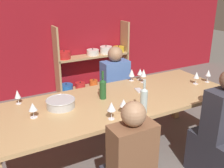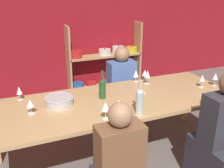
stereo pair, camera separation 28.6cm
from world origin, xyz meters
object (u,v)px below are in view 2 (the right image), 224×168
object	(u,v)px
mixing_bowl	(59,101)
wine_glass_red_c	(19,91)
dining_table	(115,105)
wine_glass_white_a	(136,74)
wine_glass_red_d	(215,77)
wine_bottle_dark	(102,88)
shelf_unit	(105,65)
person_near_a	(220,146)
wine_bottle_green	(140,101)
wine_glass_empty_b	(202,78)
wine_glass_red_a	(147,74)
person_far_a	(121,93)
wine_glass_empty_a	(145,73)
cell_phone	(141,91)
wine_glass_red_b	(30,104)
wine_glass_empty_d	(105,107)
wine_glass_empty_c	(119,103)

from	to	relation	value
mixing_bowl	wine_glass_red_c	world-z (taller)	wine_glass_red_c
dining_table	mixing_bowl	distance (m)	0.63
wine_glass_white_a	wine_glass_red_d	bearing A→B (deg)	-31.90
wine_bottle_dark	shelf_unit	bearing A→B (deg)	68.31
person_near_a	wine_bottle_dark	bearing A→B (deg)	135.31
wine_glass_red_c	shelf_unit	bearing A→B (deg)	46.85
wine_bottle_green	wine_glass_empty_b	world-z (taller)	wine_bottle_green
wine_bottle_dark	wine_glass_red_a	size ratio (longest dim) A/B	1.77
mixing_bowl	wine_glass_red_c	bearing A→B (deg)	141.11
person_far_a	wine_glass_empty_b	bearing A→B (deg)	125.11
wine_bottle_green	wine_glass_red_a	bearing A→B (deg)	55.04
wine_glass_empty_a	person_near_a	world-z (taller)	person_near_a
cell_phone	person_near_a	world-z (taller)	person_near_a
wine_bottle_dark	cell_phone	distance (m)	0.50
wine_glass_white_a	wine_glass_red_c	size ratio (longest dim) A/B	1.01
wine_bottle_dark	cell_phone	bearing A→B (deg)	-0.31
shelf_unit	wine_glass_empty_a	bearing A→B (deg)	-93.92
wine_glass_empty_b	cell_phone	xyz separation A→B (m)	(-0.77, 0.15, -0.11)
wine_glass_red_b	person_near_a	size ratio (longest dim) A/B	0.13
wine_bottle_green	wine_glass_empty_d	bearing A→B (deg)	174.55
wine_glass_red_d	wine_glass_empty_d	bearing A→B (deg)	-169.65
shelf_unit	wine_glass_empty_a	distance (m)	1.85
wine_bottle_green	person_far_a	xyz separation A→B (m)	(0.40, 1.29, -0.48)
wine_glass_red_b	wine_glass_empty_b	bearing A→B (deg)	-2.03
wine_glass_empty_d	person_near_a	distance (m)	1.23
shelf_unit	dining_table	distance (m)	2.35
wine_glass_empty_b	wine_glass_red_c	world-z (taller)	wine_glass_empty_b
wine_glass_empty_b	wine_glass_red_b	bearing A→B (deg)	177.97
wine_bottle_green	wine_glass_empty_a	xyz separation A→B (m)	(0.53, 0.83, -0.03)
wine_glass_empty_b	wine_glass_white_a	world-z (taller)	same
wine_bottle_green	wine_glass_white_a	bearing A→B (deg)	64.52
person_near_a	cell_phone	bearing A→B (deg)	115.28
wine_glass_red_b	wine_glass_red_a	bearing A→B (deg)	11.21
shelf_unit	wine_glass_red_b	bearing A→B (deg)	-126.47
wine_glass_red_d	wine_glass_empty_c	bearing A→B (deg)	-170.32
dining_table	wine_bottle_green	bearing A→B (deg)	-79.41
wine_glass_empty_b	wine_glass_red_d	bearing A→B (deg)	-7.46
wine_glass_red_a	person_far_a	bearing A→B (deg)	99.65
wine_glass_red_a	wine_glass_empty_d	bearing A→B (deg)	-141.07
dining_table	person_far_a	world-z (taller)	person_far_a
wine_glass_empty_a	cell_phone	size ratio (longest dim) A/B	0.94
cell_phone	mixing_bowl	bearing A→B (deg)	179.40
wine_glass_empty_b	person_near_a	xyz separation A→B (m)	(-0.35, -0.74, -0.43)
wine_glass_red_d	person_near_a	xyz separation A→B (m)	(-0.54, -0.72, -0.44)
wine_glass_white_a	person_far_a	size ratio (longest dim) A/B	0.14
wine_bottle_green	wine_glass_red_a	world-z (taller)	wine_bottle_green
mixing_bowl	wine_bottle_dark	xyz separation A→B (m)	(0.49, -0.01, 0.07)
shelf_unit	wine_glass_empty_d	size ratio (longest dim) A/B	8.37
wine_bottle_dark	person_near_a	xyz separation A→B (m)	(0.91, -0.90, -0.44)
dining_table	wine_glass_empty_c	world-z (taller)	wine_glass_empty_c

